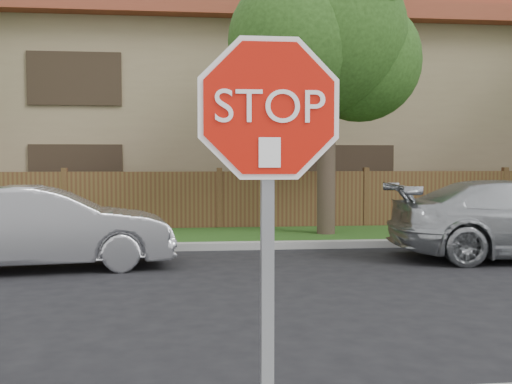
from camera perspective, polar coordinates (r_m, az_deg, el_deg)
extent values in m
cube|color=gray|center=(12.78, -2.79, -5.15)|extent=(70.00, 0.30, 0.15)
cube|color=#1E4714|center=(14.42, -3.18, -4.28)|extent=(70.00, 3.00, 0.12)
cube|color=#53301D|center=(15.94, -3.50, -0.91)|extent=(70.00, 0.12, 1.60)
cube|color=#96805D|center=(21.52, -4.24, 5.96)|extent=(34.00, 8.00, 6.00)
cube|color=brown|center=(21.93, -4.27, 14.47)|extent=(35.20, 9.20, 0.50)
cube|color=brown|center=(22.06, -4.28, 16.00)|extent=(33.00, 5.50, 0.70)
cylinder|color=#382B21|center=(14.55, 6.71, 3.27)|extent=(0.44, 0.44, 3.92)
sphere|color=#214114|center=(14.86, 6.78, 14.68)|extent=(3.80, 3.80, 3.80)
sphere|color=#214114|center=(15.26, 9.88, 12.21)|extent=(3.00, 3.00, 3.00)
sphere|color=#214114|center=(14.26, 3.92, 14.04)|extent=(3.20, 3.20, 3.20)
cube|color=gray|center=(3.14, 1.08, -8.75)|extent=(0.06, 0.06, 2.30)
cylinder|color=white|center=(3.02, 1.25, 7.96)|extent=(1.01, 0.02, 1.01)
cylinder|color=#BD1207|center=(3.01, 1.28, 7.98)|extent=(0.93, 0.02, 0.93)
cube|color=white|center=(2.98, 1.31, 3.79)|extent=(0.11, 0.00, 0.15)
imported|color=#A0A1A5|center=(11.02, -19.45, -3.24)|extent=(4.57, 2.18, 1.45)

